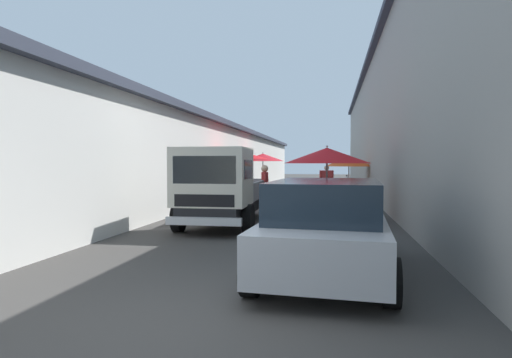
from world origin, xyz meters
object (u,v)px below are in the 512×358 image
object	(u,v)px
fruit_stall_mid_lane	(326,162)
vendor_in_shade	(327,181)
fruit_stall_near_left	(263,161)
delivery_truck	(220,189)
fruit_stall_near_right	(242,164)
hatchback_car	(327,227)
vendor_by_crates	(265,187)
fruit_stall_far_right	(349,165)
parked_scooter	(346,191)

from	to	relation	value
fruit_stall_mid_lane	vendor_in_shade	size ratio (longest dim) A/B	1.67
fruit_stall_near_left	delivery_truck	distance (m)	13.34
fruit_stall_near_right	hatchback_car	bearing A→B (deg)	-161.56
hatchback_car	vendor_by_crates	size ratio (longest dim) A/B	2.44
fruit_stall_far_right	parked_scooter	bearing A→B (deg)	175.16
hatchback_car	delivery_truck	world-z (taller)	delivery_truck
delivery_truck	hatchback_car	bearing A→B (deg)	-145.39
parked_scooter	hatchback_car	bearing A→B (deg)	176.98
fruit_stall_near_right	parked_scooter	xyz separation A→B (m)	(1.56, -4.48, -1.21)
fruit_stall_far_right	hatchback_car	distance (m)	15.69
hatchback_car	vendor_by_crates	bearing A→B (deg)	17.04
fruit_stall_mid_lane	parked_scooter	bearing A→B (deg)	-7.20
fruit_stall_near_left	vendor_by_crates	xyz separation A→B (m)	(-10.72, -1.86, -0.83)
fruit_stall_near_right	vendor_by_crates	size ratio (longest dim) A/B	1.41
vendor_in_shade	fruit_stall_mid_lane	bearing A→B (deg)	-179.39
delivery_truck	vendor_in_shade	world-z (taller)	delivery_truck
fruit_stall_mid_lane	hatchback_car	world-z (taller)	fruit_stall_mid_lane
fruit_stall_far_right	vendor_by_crates	distance (m)	9.52
delivery_truck	vendor_by_crates	distance (m)	2.67
fruit_stall_far_right	fruit_stall_near_left	world-z (taller)	fruit_stall_near_left
parked_scooter	delivery_truck	bearing A→B (deg)	158.63
hatchback_car	vendor_in_shade	bearing A→B (deg)	0.81
delivery_truck	fruit_stall_far_right	bearing A→B (deg)	-17.75
fruit_stall_far_right	fruit_stall_near_left	distance (m)	5.08
fruit_stall_far_right	fruit_stall_mid_lane	bearing A→B (deg)	173.50
fruit_stall_near_right	vendor_by_crates	bearing A→B (deg)	-159.66
fruit_stall_far_right	delivery_truck	size ratio (longest dim) A/B	0.50
vendor_by_crates	fruit_stall_near_left	bearing A→B (deg)	9.82
parked_scooter	fruit_stall_near_right	bearing A→B (deg)	109.14
fruit_stall_mid_lane	delivery_truck	world-z (taller)	fruit_stall_mid_lane
fruit_stall_near_right	hatchback_car	xyz separation A→B (m)	(-11.40, -3.80, -0.92)
hatchback_car	delivery_truck	distance (m)	4.94
hatchback_car	delivery_truck	bearing A→B (deg)	34.61
delivery_truck	fruit_stall_mid_lane	bearing A→B (deg)	-46.02
fruit_stall_mid_lane	fruit_stall_near_left	xyz separation A→B (m)	(10.68, 3.77, 0.05)
fruit_stall_far_right	fruit_stall_mid_lane	world-z (taller)	fruit_stall_mid_lane
hatchback_car	fruit_stall_mid_lane	bearing A→B (deg)	0.98
parked_scooter	vendor_in_shade	bearing A→B (deg)	132.93
vendor_by_crates	parked_scooter	world-z (taller)	vendor_by_crates
hatchback_car	fruit_stall_far_right	bearing A→B (deg)	-3.33
delivery_truck	vendor_by_crates	world-z (taller)	delivery_truck
fruit_stall_near_left	vendor_in_shade	xyz separation A→B (m)	(-5.17, -3.71, -0.87)
fruit_stall_mid_lane	parked_scooter	world-z (taller)	fruit_stall_mid_lane
vendor_by_crates	vendor_in_shade	world-z (taller)	vendor_by_crates
fruit_stall_far_right	fruit_stall_mid_lane	xyz separation A→B (m)	(-8.99, 1.02, 0.12)
vendor_in_shade	fruit_stall_far_right	bearing A→B (deg)	-17.27
fruit_stall_near_left	hatchback_car	xyz separation A→B (m)	(-17.33, -3.88, -1.04)
fruit_stall_far_right	delivery_truck	bearing A→B (deg)	162.25
fruit_stall_near_right	fruit_stall_far_right	size ratio (longest dim) A/B	0.92
fruit_stall_mid_lane	fruit_stall_near_left	distance (m)	11.33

